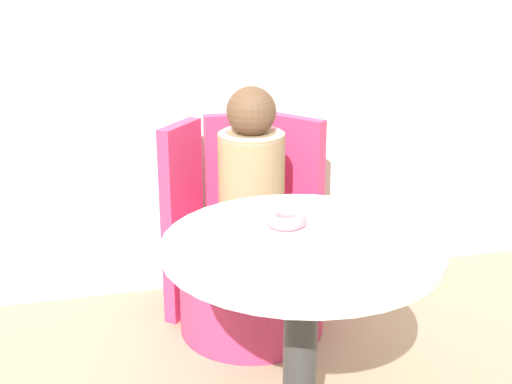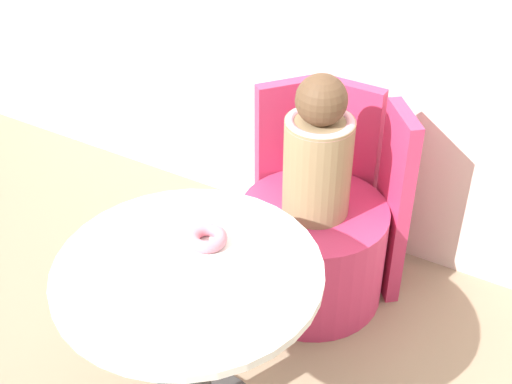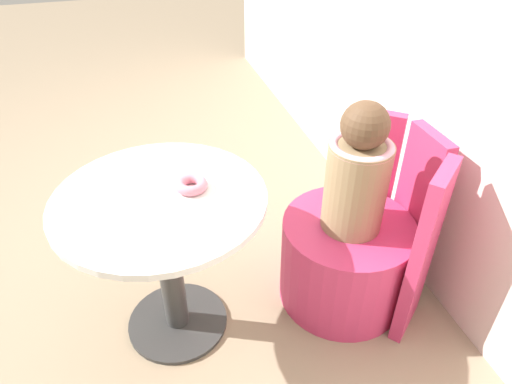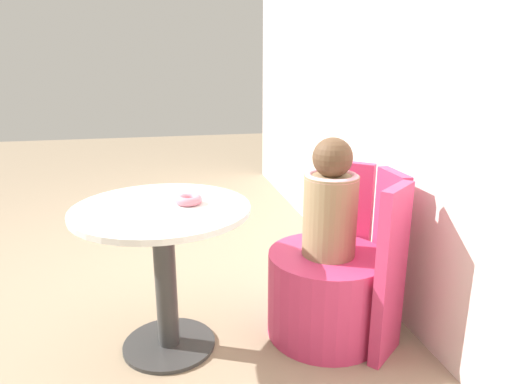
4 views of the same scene
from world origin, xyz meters
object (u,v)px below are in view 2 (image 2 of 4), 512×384
Objects in this scene: round_table at (191,316)px; donut at (207,238)px; tub_chair at (312,252)px; child_figure at (318,152)px.

donut is (-0.01, 0.11, 0.20)m from round_table.
tub_chair is (0.04, 0.73, -0.28)m from round_table.
tub_chair is 0.44m from child_figure.
child_figure is (0.04, 0.73, 0.16)m from round_table.
round_table is 0.23m from donut.
round_table reaches higher than tub_chair.
donut is at bearing 95.99° from round_table.
child_figure is at bearing -90.00° from tub_chair.
donut is at bearing -94.57° from tub_chair.
round_table is 0.78m from tub_chair.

